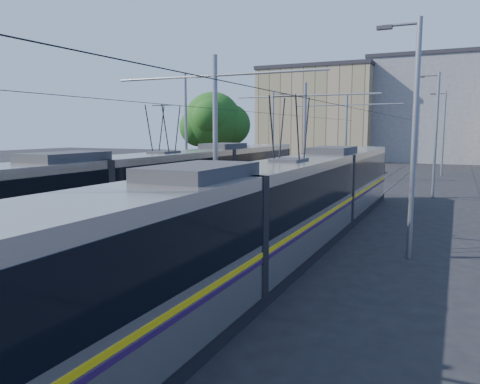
% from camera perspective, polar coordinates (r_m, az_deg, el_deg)
% --- Properties ---
extents(ground, '(160.00, 160.00, 0.00)m').
position_cam_1_polar(ground, '(13.12, -19.94, -12.37)').
color(ground, black).
rests_on(ground, ground).
extents(platform, '(4.00, 50.00, 0.30)m').
position_cam_1_polar(platform, '(27.45, 5.88, -1.31)').
color(platform, gray).
rests_on(platform, ground).
extents(tactile_strip_left, '(0.70, 50.00, 0.01)m').
position_cam_1_polar(tactile_strip_left, '(27.93, 3.07, -0.81)').
color(tactile_strip_left, gray).
rests_on(tactile_strip_left, platform).
extents(tactile_strip_right, '(0.70, 50.00, 0.01)m').
position_cam_1_polar(tactile_strip_right, '(27.00, 8.79, -1.18)').
color(tactile_strip_right, gray).
rests_on(tactile_strip_right, platform).
extents(rails, '(8.71, 70.00, 0.03)m').
position_cam_1_polar(rails, '(27.47, 5.87, -1.59)').
color(rails, gray).
rests_on(rails, ground).
extents(tram_left, '(2.43, 30.59, 5.50)m').
position_cam_1_polar(tram_left, '(22.29, -9.17, 0.61)').
color(tram_left, black).
rests_on(tram_left, ground).
extents(tram_right, '(2.43, 30.77, 5.50)m').
position_cam_1_polar(tram_right, '(16.31, 5.91, -1.34)').
color(tram_right, black).
rests_on(tram_right, ground).
extents(catenary, '(9.20, 70.00, 7.00)m').
position_cam_1_polar(catenary, '(24.45, 3.81, 7.91)').
color(catenary, gray).
rests_on(catenary, platform).
extents(street_lamps, '(15.18, 38.22, 8.00)m').
position_cam_1_polar(street_lamps, '(30.93, 8.43, 7.14)').
color(street_lamps, gray).
rests_on(street_lamps, ground).
extents(shelter, '(0.96, 1.26, 2.47)m').
position_cam_1_polar(shelter, '(22.79, 2.61, 0.57)').
color(shelter, black).
rests_on(shelter, platform).
extents(tree, '(5.06, 4.68, 7.36)m').
position_cam_1_polar(tree, '(37.56, -2.77, 8.49)').
color(tree, '#382314').
rests_on(tree, ground).
extents(building_left, '(16.32, 12.24, 13.38)m').
position_cam_1_polar(building_left, '(71.22, 9.76, 9.34)').
color(building_left, gray).
rests_on(building_left, ground).
extents(building_centre, '(18.36, 14.28, 14.44)m').
position_cam_1_polar(building_centre, '(72.75, 23.04, 9.23)').
color(building_centre, gray).
rests_on(building_centre, ground).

